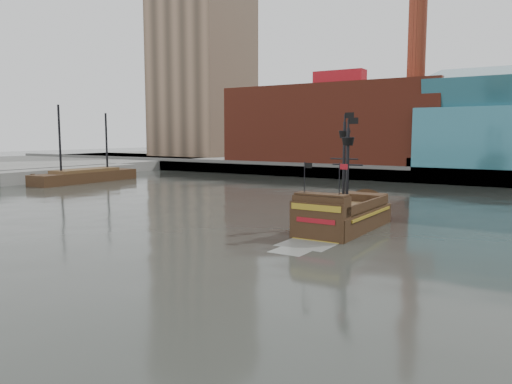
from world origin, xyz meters
The scene contains 7 objects.
ground centered at (0.00, 0.00, 0.00)m, with size 400.00×400.00×0.00m, color #262924.
promenade_far centered at (0.00, 92.00, 1.00)m, with size 220.00×60.00×2.00m, color slate.
seawall centered at (0.00, 62.50, 1.30)m, with size 220.00×1.00×2.60m, color #4C4C49.
pier centered at (-58.00, 30.00, 1.00)m, with size 6.00×40.00×2.00m, color slate.
skyline centered at (5.21, 84.56, 24.55)m, with size 149.00×45.00×62.00m.
pirate_ship centered at (1.54, 19.01, 0.94)m, with size 4.49×13.86×10.36m.
docked_vessel centered at (-50.30, 34.46, 0.82)m, with size 5.14×19.20×12.94m.
Camera 1 is at (17.42, -19.07, 7.85)m, focal length 35.00 mm.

